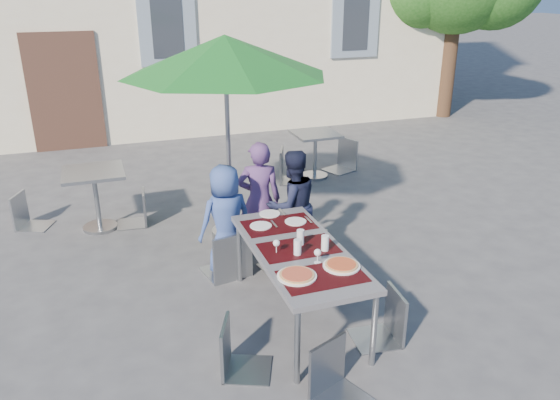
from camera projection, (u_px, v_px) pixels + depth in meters
name	position (u px, v px, depth m)	size (l,w,h in m)	color
ground	(316.00, 358.00, 4.72)	(90.00, 90.00, 0.00)	#404042
dining_table	(298.00, 253.00, 5.04)	(0.80, 1.85, 0.76)	#424247
pizza_near_left	(297.00, 275.00, 4.52)	(0.33, 0.33, 0.03)	white
pizza_near_right	(342.00, 265.00, 4.68)	(0.32, 0.32, 0.03)	white
glassware	(305.00, 244.00, 4.93)	(0.50, 0.44, 0.15)	silver
place_settings	(276.00, 220.00, 5.58)	(0.63, 0.50, 0.01)	white
child_0	(226.00, 220.00, 5.94)	(0.61, 0.39, 1.24)	#344D90
child_1	(259.00, 200.00, 6.30)	(0.50, 0.33, 1.38)	#53346C
child_2	(292.00, 205.00, 6.25)	(0.63, 0.37, 1.30)	#171B33
chair_0	(228.00, 227.00, 5.81)	(0.53, 0.54, 1.03)	gray
chair_1	(283.00, 230.00, 5.95)	(0.46, 0.46, 0.88)	gray
chair_2	(307.00, 227.00, 5.97)	(0.51, 0.51, 0.92)	#92979D
chair_3	(236.00, 320.00, 4.39)	(0.51, 0.50, 0.87)	gray
chair_4	(388.00, 288.00, 4.79)	(0.44, 0.44, 0.90)	gray
chair_5	(337.00, 342.00, 4.11)	(0.51, 0.51, 0.87)	gray
patio_umbrella	(225.00, 57.00, 6.16)	(2.41, 2.41, 2.49)	#9DA0A4
cafe_table_0	(95.00, 188.00, 6.99)	(0.75, 0.75, 0.81)	#9DA0A4
bg_chair_l_0	(23.00, 191.00, 7.08)	(0.51, 0.50, 0.87)	#91959C
bg_chair_r_0	(135.00, 188.00, 7.17)	(0.43, 0.42, 0.87)	gray
cafe_table_1	(315.00, 147.00, 8.93)	(0.71, 0.71, 0.76)	#9DA0A4
bg_chair_l_1	(288.00, 145.00, 8.69)	(0.60, 0.60, 1.03)	gray
bg_chair_r_1	(344.00, 136.00, 9.28)	(0.58, 0.57, 1.00)	gray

